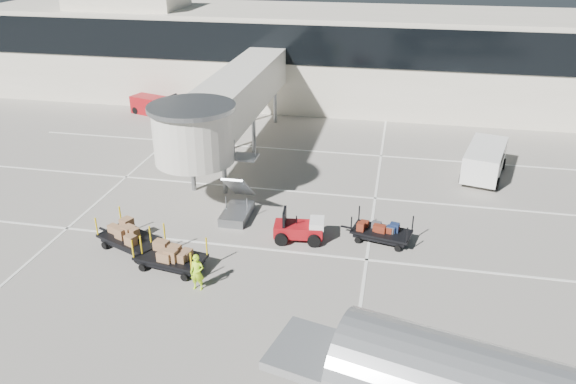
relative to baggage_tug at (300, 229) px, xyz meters
name	(u,v)px	position (x,y,z in m)	size (l,w,h in m)	color
ground	(236,269)	(-2.46, -3.33, -0.61)	(140.00, 140.00, 0.00)	#9B968B
lane_markings	(268,187)	(-3.12, 6.00, -0.60)	(40.00, 30.00, 0.02)	white
terminal	(322,55)	(-2.81, 26.61, 3.50)	(64.00, 12.11, 15.20)	#EDE4CC
jet_bridge	(227,104)	(-6.43, 8.94, 3.68)	(5.70, 20.40, 6.03)	silver
baggage_tug	(300,229)	(0.00, 0.00, 0.00)	(2.66, 1.85, 1.66)	maroon
suitcase_cart	(381,232)	(4.09, 0.65, -0.09)	(3.73, 2.07, 1.43)	black
box_cart_near	(171,257)	(-5.43, -3.89, 0.01)	(4.06, 2.12, 1.56)	black
box_cart_far	(130,236)	(-8.20, -2.50, 0.03)	(4.14, 2.85, 1.62)	black
ground_worker	(197,272)	(-3.66, -5.23, 0.26)	(0.63, 0.41, 1.73)	#BEFF1A
minivan	(485,158)	(10.21, 10.59, 0.59)	(3.34, 5.63, 2.00)	white
belt_loader	(153,106)	(-16.28, 18.82, 0.14)	(4.34, 2.66, 1.96)	maroon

